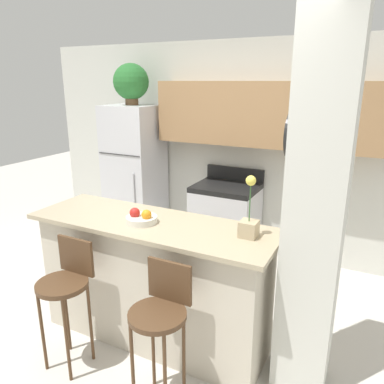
{
  "coord_description": "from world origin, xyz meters",
  "views": [
    {
      "loc": [
        1.51,
        -2.27,
        2.09
      ],
      "look_at": [
        0.0,
        0.7,
        1.1
      ],
      "focal_mm": 35.0,
      "sensor_mm": 36.0,
      "label": 1
    }
  ],
  "objects_px": {
    "bar_stool_right": "(161,315)",
    "orchid_vase": "(249,221)",
    "refrigerator": "(135,175)",
    "fruit_bowl": "(141,218)",
    "stove_range": "(225,221)",
    "potted_plant_on_fridge": "(131,82)",
    "bar_stool_left": "(66,285)"
  },
  "relations": [
    {
      "from": "bar_stool_right",
      "to": "orchid_vase",
      "type": "bearing_deg",
      "value": 58.49
    },
    {
      "from": "bar_stool_right",
      "to": "fruit_bowl",
      "type": "distance_m",
      "value": 0.78
    },
    {
      "from": "stove_range",
      "to": "bar_stool_left",
      "type": "xyz_separation_m",
      "value": [
        -0.35,
        -2.21,
        0.2
      ]
    },
    {
      "from": "refrigerator",
      "to": "stove_range",
      "type": "distance_m",
      "value": 1.35
    },
    {
      "from": "stove_range",
      "to": "refrigerator",
      "type": "bearing_deg",
      "value": -178.86
    },
    {
      "from": "bar_stool_left",
      "to": "potted_plant_on_fridge",
      "type": "bearing_deg",
      "value": 112.97
    },
    {
      "from": "fruit_bowl",
      "to": "orchid_vase",
      "type": "bearing_deg",
      "value": 8.17
    },
    {
      "from": "potted_plant_on_fridge",
      "to": "orchid_vase",
      "type": "relative_size",
      "value": 1.13
    },
    {
      "from": "orchid_vase",
      "to": "bar_stool_left",
      "type": "bearing_deg",
      "value": -153.07
    },
    {
      "from": "bar_stool_right",
      "to": "potted_plant_on_fridge",
      "type": "height_order",
      "value": "potted_plant_on_fridge"
    },
    {
      "from": "refrigerator",
      "to": "orchid_vase",
      "type": "distance_m",
      "value": 2.65
    },
    {
      "from": "orchid_vase",
      "to": "refrigerator",
      "type": "bearing_deg",
      "value": 142.75
    },
    {
      "from": "potted_plant_on_fridge",
      "to": "fruit_bowl",
      "type": "bearing_deg",
      "value": -53.25
    },
    {
      "from": "potted_plant_on_fridge",
      "to": "orchid_vase",
      "type": "xyz_separation_m",
      "value": [
        2.1,
        -1.59,
        -0.91
      ]
    },
    {
      "from": "stove_range",
      "to": "bar_stool_left",
      "type": "distance_m",
      "value": 2.25
    },
    {
      "from": "bar_stool_right",
      "to": "fruit_bowl",
      "type": "relative_size",
      "value": 4.1
    },
    {
      "from": "bar_stool_left",
      "to": "bar_stool_right",
      "type": "height_order",
      "value": "same"
    },
    {
      "from": "refrigerator",
      "to": "fruit_bowl",
      "type": "bearing_deg",
      "value": -53.25
    },
    {
      "from": "potted_plant_on_fridge",
      "to": "fruit_bowl",
      "type": "distance_m",
      "value": 2.35
    },
    {
      "from": "orchid_vase",
      "to": "fruit_bowl",
      "type": "bearing_deg",
      "value": -171.83
    },
    {
      "from": "fruit_bowl",
      "to": "stove_range",
      "type": "bearing_deg",
      "value": 89.87
    },
    {
      "from": "stove_range",
      "to": "potted_plant_on_fridge",
      "type": "relative_size",
      "value": 2.14
    },
    {
      "from": "refrigerator",
      "to": "potted_plant_on_fridge",
      "type": "distance_m",
      "value": 1.17
    },
    {
      "from": "bar_stool_right",
      "to": "bar_stool_left",
      "type": "bearing_deg",
      "value": 180.0
    },
    {
      "from": "bar_stool_right",
      "to": "refrigerator",
      "type": "bearing_deg",
      "value": 128.37
    },
    {
      "from": "refrigerator",
      "to": "orchid_vase",
      "type": "bearing_deg",
      "value": -37.25
    },
    {
      "from": "bar_stool_left",
      "to": "potted_plant_on_fridge",
      "type": "relative_size",
      "value": 1.97
    },
    {
      "from": "bar_stool_left",
      "to": "bar_stool_right",
      "type": "xyz_separation_m",
      "value": [
        0.8,
        0.0,
        0.0
      ]
    },
    {
      "from": "stove_range",
      "to": "bar_stool_left",
      "type": "height_order",
      "value": "stove_range"
    },
    {
      "from": "refrigerator",
      "to": "bar_stool_left",
      "type": "bearing_deg",
      "value": -67.03
    },
    {
      "from": "bar_stool_right",
      "to": "potted_plant_on_fridge",
      "type": "distance_m",
      "value": 3.13
    },
    {
      "from": "potted_plant_on_fridge",
      "to": "fruit_bowl",
      "type": "height_order",
      "value": "potted_plant_on_fridge"
    }
  ]
}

